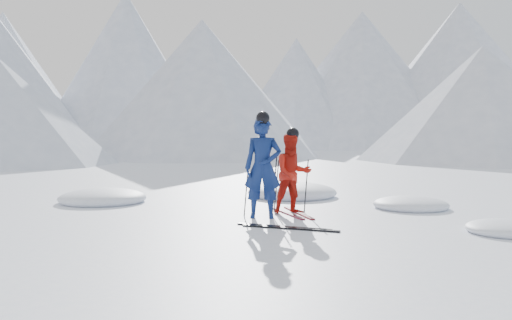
{
  "coord_description": "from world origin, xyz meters",
  "views": [
    {
      "loc": [
        -2.47,
        -9.94,
        1.65
      ],
      "look_at": [
        -1.89,
        0.5,
        1.1
      ],
      "focal_mm": 38.0,
      "sensor_mm": 36.0,
      "label": 1
    }
  ],
  "objects": [
    {
      "name": "pole_red_left",
      "position": [
        -1.43,
        1.08,
        0.54
      ],
      "size": [
        0.11,
        0.09,
        1.08
      ],
      "primitive_type": "cylinder",
      "rotation": [
        0.06,
        0.08,
        0.0
      ],
      "color": "black",
      "rests_on": "ground"
    },
    {
      "name": "pole_blue_right",
      "position": [
        -1.52,
        0.57,
        0.64
      ],
      "size": [
        0.13,
        0.08,
        1.28
      ],
      "primitive_type": "cylinder",
      "rotation": [
        -0.04,
        0.08,
        0.0
      ],
      "color": "black",
      "rests_on": "ground"
    },
    {
      "name": "snow_lumps",
      "position": [
        -1.62,
        2.61,
        0.0
      ],
      "size": [
        9.11,
        6.89,
        0.5
      ],
      "color": "white",
      "rests_on": "ground"
    },
    {
      "name": "ski_worn_right",
      "position": [
        -1.01,
        0.83,
        0.01
      ],
      "size": [
        0.41,
        1.69,
        0.03
      ],
      "primitive_type": "cube",
      "rotation": [
        0.0,
        0.0,
        0.19
      ],
      "color": "black",
      "rests_on": "ground"
    },
    {
      "name": "ski_worn_left",
      "position": [
        -1.25,
        0.83,
        0.01
      ],
      "size": [
        0.53,
        1.67,
        0.03
      ],
      "primitive_type": "cube",
      "rotation": [
        0.0,
        0.0,
        0.26
      ],
      "color": "black",
      "rests_on": "ground"
    },
    {
      "name": "skier_red",
      "position": [
        -1.13,
        0.83,
        0.81
      ],
      "size": [
        0.91,
        0.77,
        1.62
      ],
      "primitive_type": "imported",
      "rotation": [
        0.0,
        0.0,
        0.23
      ],
      "color": "red",
      "rests_on": "ground"
    },
    {
      "name": "ski_loose_b",
      "position": [
        -1.39,
        -0.91,
        0.01
      ],
      "size": [
        1.59,
        0.77,
        0.03
      ],
      "primitive_type": "cube",
      "rotation": [
        0.0,
        0.0,
        1.16
      ],
      "color": "black",
      "rests_on": "ground"
    },
    {
      "name": "ski_loose_a",
      "position": [
        -1.49,
        -0.76,
        0.01
      ],
      "size": [
        1.57,
        0.82,
        0.03
      ],
      "primitive_type": "cube",
      "rotation": [
        0.0,
        0.0,
        1.12
      ],
      "color": "black",
      "rests_on": "ground"
    },
    {
      "name": "mountain_range",
      "position": [
        5.71,
        35.31,
        6.72
      ],
      "size": [
        106.15,
        62.94,
        15.53
      ],
      "color": "#B2BCD1",
      "rests_on": "ground"
    },
    {
      "name": "ground",
      "position": [
        0.0,
        0.0,
        0.0
      ],
      "size": [
        160.0,
        160.0,
        0.0
      ],
      "primitive_type": "plane",
      "color": "white",
      "rests_on": "ground"
    },
    {
      "name": "pole_red_right",
      "position": [
        -0.83,
        0.98,
        0.54
      ],
      "size": [
        0.11,
        0.08,
        1.08
      ],
      "primitive_type": "cylinder",
      "rotation": [
        -0.05,
        0.08,
        0.0
      ],
      "color": "black",
      "rests_on": "ground"
    },
    {
      "name": "pole_blue_left",
      "position": [
        -2.07,
        0.47,
        0.64
      ],
      "size": [
        0.13,
        0.09,
        1.28
      ],
      "primitive_type": "cylinder",
      "rotation": [
        0.05,
        0.08,
        0.0
      ],
      "color": "black",
      "rests_on": "ground"
    },
    {
      "name": "skier_blue",
      "position": [
        -1.77,
        0.32,
        0.96
      ],
      "size": [
        0.75,
        0.53,
        1.93
      ],
      "primitive_type": "imported",
      "rotation": [
        0.0,
        0.0,
        -0.1
      ],
      "color": "navy",
      "rests_on": "ground"
    }
  ]
}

